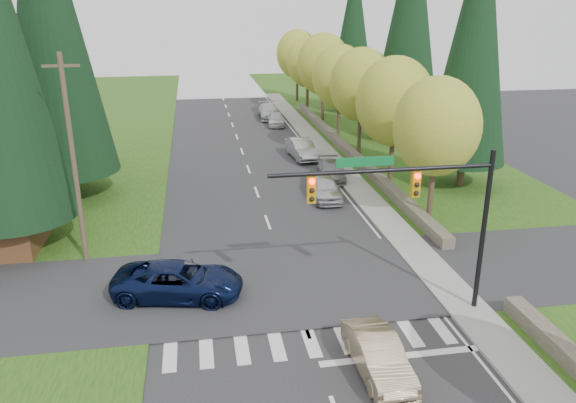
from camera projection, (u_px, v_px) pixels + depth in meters
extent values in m
plane|color=#28282B|center=(331.00, 398.00, 18.08)|extent=(120.00, 120.00, 0.00)
cube|color=#1D4612|center=(446.00, 186.00, 38.67)|extent=(14.00, 110.00, 0.06)
cube|color=#1D4612|center=(49.00, 208.00, 34.60)|extent=(14.00, 110.00, 0.06)
cube|color=#28282B|center=(289.00, 283.00, 25.51)|extent=(120.00, 8.00, 0.10)
cube|color=gray|center=(352.00, 182.00, 39.56)|extent=(1.80, 80.00, 0.13)
cube|color=gray|center=(341.00, 182.00, 39.43)|extent=(0.20, 80.00, 0.13)
cube|color=#4C4438|center=(346.00, 149.00, 47.16)|extent=(0.70, 40.00, 0.70)
cylinder|color=black|center=(483.00, 233.00, 22.24)|extent=(0.20, 0.20, 6.80)
cylinder|color=black|center=(383.00, 170.00, 20.62)|extent=(8.60, 0.16, 0.16)
cube|color=#0C662D|center=(365.00, 162.00, 20.44)|extent=(2.20, 0.04, 0.35)
cube|color=#BF8C0C|center=(416.00, 184.00, 21.03)|extent=(0.32, 0.24, 1.00)
sphere|color=#FF0C05|center=(418.00, 176.00, 20.78)|extent=(0.22, 0.22, 0.22)
cube|color=#BF8C0C|center=(311.00, 190.00, 20.40)|extent=(0.32, 0.24, 1.00)
sphere|color=#FF0C05|center=(312.00, 182.00, 20.16)|extent=(0.22, 0.22, 0.22)
cylinder|color=#473828|center=(74.00, 163.00, 26.05)|extent=(0.24, 0.24, 10.00)
cube|color=#473828|center=(61.00, 66.00, 24.57)|extent=(1.60, 0.10, 0.12)
cylinder|color=#38281C|center=(432.00, 183.00, 31.72)|extent=(0.32, 0.32, 4.76)
ellipsoid|color=olive|center=(437.00, 127.00, 30.63)|extent=(4.80, 4.80, 5.52)
cylinder|color=#38281C|center=(392.00, 151.00, 38.20)|extent=(0.32, 0.32, 4.93)
ellipsoid|color=olive|center=(395.00, 102.00, 37.08)|extent=(5.20, 5.20, 5.98)
cylinder|color=#38281C|center=(360.00, 128.00, 44.65)|extent=(0.32, 0.32, 5.04)
ellipsoid|color=olive|center=(362.00, 85.00, 43.50)|extent=(5.00, 5.00, 5.75)
cylinder|color=#38281C|center=(339.00, 113.00, 51.20)|extent=(0.32, 0.32, 4.82)
ellipsoid|color=olive|center=(340.00, 77.00, 50.10)|extent=(5.00, 5.00, 5.75)
cylinder|color=#38281C|center=(323.00, 99.00, 57.66)|extent=(0.32, 0.32, 5.15)
ellipsoid|color=olive|center=(324.00, 64.00, 56.48)|extent=(5.40, 5.40, 6.21)
cylinder|color=#38281C|center=(307.00, 91.00, 64.20)|extent=(0.32, 0.32, 4.70)
ellipsoid|color=olive|center=(308.00, 62.00, 63.13)|extent=(4.80, 4.80, 5.52)
cylinder|color=#38281C|center=(297.00, 82.00, 70.67)|extent=(0.32, 0.32, 4.98)
ellipsoid|color=olive|center=(297.00, 54.00, 69.53)|extent=(5.20, 5.20, 5.98)
cylinder|color=#38281C|center=(20.00, 230.00, 28.71)|extent=(0.50, 0.50, 2.00)
cylinder|color=#38281C|center=(71.00, 182.00, 36.29)|extent=(0.50, 0.50, 2.00)
cone|color=black|center=(47.00, 15.00, 32.82)|extent=(6.46, 6.46, 19.00)
cylinder|color=#38281C|center=(58.00, 160.00, 41.55)|extent=(0.50, 0.50, 2.00)
cone|color=black|center=(39.00, 28.00, 38.41)|extent=(5.78, 5.78, 17.00)
cylinder|color=#38281C|center=(461.00, 172.00, 38.50)|extent=(0.50, 0.50, 2.00)
cone|color=black|center=(475.00, 39.00, 35.54)|extent=(5.44, 5.44, 16.00)
cylinder|color=#38281C|center=(402.00, 128.00, 51.66)|extent=(0.50, 0.50, 2.00)
cone|color=black|center=(410.00, 17.00, 48.35)|extent=(6.12, 6.12, 18.00)
cylinder|color=#38281C|center=(351.00, 103.00, 64.50)|extent=(0.50, 0.50, 2.00)
cone|color=black|center=(354.00, 28.00, 61.70)|extent=(5.10, 5.10, 15.00)
imported|color=tan|center=(378.00, 355.00, 19.13)|extent=(1.60, 4.17, 1.35)
imported|color=#0B1439|center=(178.00, 281.00, 24.04)|extent=(5.91, 3.57, 1.53)
imported|color=#BCBDC2|center=(325.00, 188.00, 36.08)|extent=(1.90, 4.39, 1.47)
imported|color=gray|center=(331.00, 171.00, 40.12)|extent=(2.24, 4.51, 1.26)
imported|color=#AFB0B4|center=(302.00, 149.00, 45.46)|extent=(2.12, 4.87, 1.56)
imported|color=silver|center=(276.00, 119.00, 57.31)|extent=(2.04, 4.18, 1.37)
imported|color=#B3B3B8|center=(269.00, 111.00, 60.97)|extent=(2.33, 5.36, 1.54)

